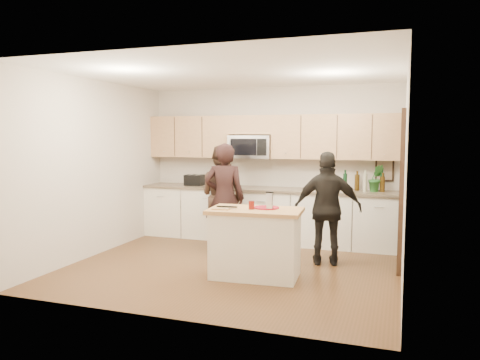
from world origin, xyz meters
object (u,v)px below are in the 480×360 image
(woman_right, at_px, (328,208))
(woman_center, at_px, (222,196))
(woman_left, at_px, (225,198))
(toaster, at_px, (194,180))
(island, at_px, (255,243))

(woman_right, bearing_deg, woman_center, -28.17)
(woman_left, xyz_separation_m, woman_right, (1.63, -0.15, -0.05))
(toaster, bearing_deg, woman_right, -23.46)
(island, height_order, woman_center, woman_center)
(woman_left, relative_size, woman_right, 1.07)
(woman_right, bearing_deg, toaster, -34.82)
(toaster, height_order, woman_center, woman_center)
(woman_left, height_order, woman_right, woman_left)
(island, distance_m, toaster, 2.77)
(island, xyz_separation_m, toaster, (-1.79, 2.03, 0.58))
(island, xyz_separation_m, woman_right, (0.80, 0.91, 0.36))
(woman_center, bearing_deg, woman_left, 136.80)
(island, distance_m, woman_center, 1.83)
(island, bearing_deg, woman_center, 121.10)
(island, relative_size, woman_right, 0.77)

